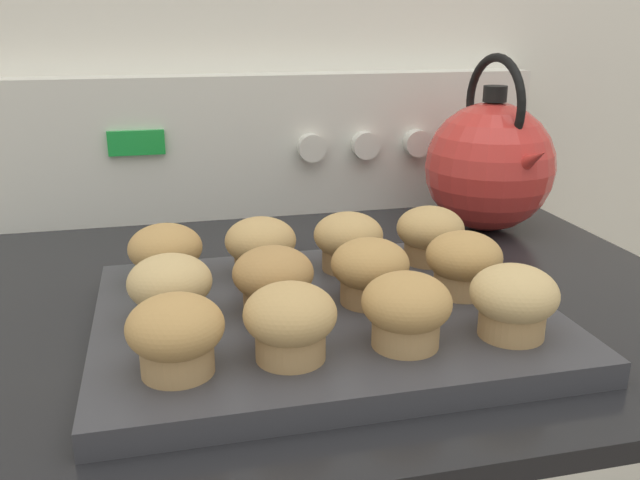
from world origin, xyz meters
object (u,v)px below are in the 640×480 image
(muffin_r1_c0, at_px, (170,288))
(muffin_r1_c1, at_px, (273,279))
(muffin_r1_c2, at_px, (370,270))
(muffin_r1_c3, at_px, (464,262))
(muffin_r2_c0, at_px, (166,254))
(muffin_pan, at_px, (324,318))
(muffin_r2_c3, at_px, (430,234))
(muffin_r0_c2, at_px, (406,309))
(muffin_r0_c0, at_px, (176,334))
(muffin_r2_c1, at_px, (261,246))
(muffin_r2_c2, at_px, (348,240))
(muffin_r0_c1, at_px, (290,321))
(tea_kettle, at_px, (490,164))
(muffin_r0_c3, at_px, (514,300))

(muffin_r1_c0, relative_size, muffin_r1_c1, 1.00)
(muffin_r1_c0, xyz_separation_m, muffin_r1_c2, (0.18, 0.00, 0.00))
(muffin_r1_c0, height_order, muffin_r1_c3, same)
(muffin_r1_c2, distance_m, muffin_r1_c3, 0.09)
(muffin_r1_c0, relative_size, muffin_r2_c0, 1.00)
(muffin_pan, bearing_deg, muffin_r2_c3, 33.46)
(muffin_pan, distance_m, muffin_r0_c2, 0.11)
(muffin_r0_c0, relative_size, muffin_r2_c0, 1.00)
(muffin_r2_c0, bearing_deg, muffin_r1_c2, -26.50)
(muffin_r2_c1, relative_size, muffin_r2_c2, 1.00)
(muffin_r2_c2, relative_size, muffin_r2_c3, 1.00)
(muffin_r2_c0, xyz_separation_m, muffin_r2_c2, (0.18, -0.00, 0.00))
(muffin_r1_c0, height_order, muffin_r1_c1, same)
(muffin_r2_c1, xyz_separation_m, muffin_r2_c2, (0.09, -0.00, 0.00))
(muffin_r2_c0, xyz_separation_m, muffin_r2_c3, (0.27, 0.00, 0.00))
(muffin_r0_c1, xyz_separation_m, muffin_r0_c2, (0.09, 0.00, 0.00))
(muffin_r2_c2, bearing_deg, muffin_r2_c1, 178.14)
(muffin_r0_c1, distance_m, muffin_r1_c1, 0.09)
(muffin_r1_c0, distance_m, muffin_r1_c1, 0.09)
(muffin_r1_c1, distance_m, tea_kettle, 0.42)
(muffin_r2_c3, bearing_deg, muffin_r0_c3, -90.78)
(muffin_r0_c3, xyz_separation_m, muffin_r1_c1, (-0.18, 0.09, 0.00))
(muffin_r0_c0, xyz_separation_m, muffin_r2_c1, (0.09, 0.18, 0.00))
(muffin_pan, xyz_separation_m, muffin_r0_c1, (-0.05, -0.09, 0.04))
(muffin_r1_c0, bearing_deg, muffin_r2_c1, 45.69)
(muffin_r0_c0, relative_size, muffin_r1_c3, 1.00)
(muffin_pan, height_order, tea_kettle, tea_kettle)
(muffin_r0_c0, height_order, muffin_r2_c1, same)
(muffin_pan, bearing_deg, muffin_r0_c0, -145.63)
(muffin_r0_c3, distance_m, muffin_r1_c2, 0.13)
(muffin_r1_c2, bearing_deg, muffin_r0_c0, -152.33)
(muffin_pan, bearing_deg, muffin_r2_c2, 62.13)
(muffin_r2_c1, distance_m, muffin_r2_c2, 0.09)
(muffin_r0_c3, bearing_deg, muffin_r1_c3, 90.56)
(muffin_r0_c1, distance_m, muffin_r2_c2, 0.20)
(muffin_r2_c0, bearing_deg, muffin_r0_c3, -33.85)
(muffin_pan, xyz_separation_m, tea_kettle, (0.28, 0.25, 0.08))
(muffin_pan, height_order, muffin_r2_c1, muffin_r2_c1)
(muffin_r1_c0, relative_size, muffin_r2_c2, 1.00)
(muffin_r1_c3, distance_m, muffin_r2_c2, 0.12)
(muffin_r0_c0, bearing_deg, muffin_pan, 34.37)
(muffin_r1_c1, bearing_deg, muffin_pan, 1.05)
(muffin_r1_c2, distance_m, muffin_r2_c3, 0.13)
(muffin_r1_c0, height_order, muffin_r2_c3, same)
(muffin_r0_c1, distance_m, muffin_r1_c2, 0.13)
(muffin_pan, height_order, muffin_r2_c2, muffin_r2_c2)
(muffin_r2_c3, bearing_deg, muffin_r1_c2, -136.57)
(muffin_pan, xyz_separation_m, muffin_r2_c1, (-0.04, 0.09, 0.04))
(muffin_r1_c1, relative_size, muffin_r2_c0, 1.00)
(muffin_r0_c1, height_order, muffin_r1_c2, same)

